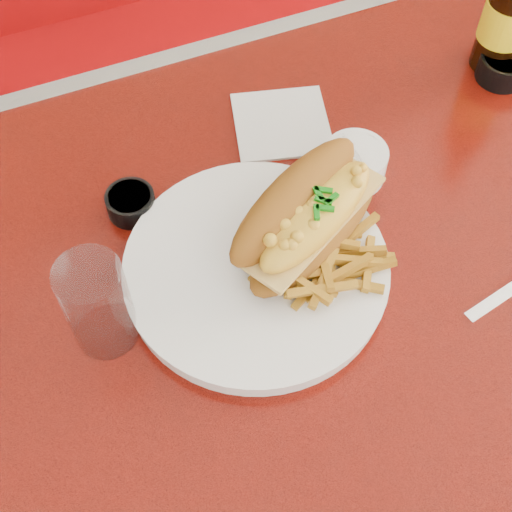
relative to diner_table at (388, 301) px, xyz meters
name	(u,v)px	position (x,y,z in m)	size (l,w,h in m)	color
ground	(343,445)	(0.00, 0.00, -0.61)	(8.00, 8.00, 0.00)	beige
diner_table	(388,301)	(0.00, 0.00, 0.00)	(1.23, 0.83, 0.77)	red
booth_bench_far	(200,90)	(0.00, 0.81, -0.32)	(1.20, 0.51, 0.90)	#A40A0D
dinner_plate	(256,270)	(-0.19, 0.02, 0.17)	(0.35, 0.35, 0.02)	white
mac_hoagie	(308,215)	(-0.12, 0.03, 0.22)	(0.24, 0.19, 0.10)	#8F5517
fries_pile	(323,257)	(-0.12, -0.01, 0.20)	(0.12, 0.11, 0.03)	gold
fork	(309,248)	(-0.13, 0.01, 0.18)	(0.08, 0.13, 0.00)	silver
gravy_ramekin	(355,163)	(-0.02, 0.11, 0.18)	(0.10, 0.10, 0.04)	white
sauce_cup_left	(131,203)	(-0.29, 0.16, 0.18)	(0.07, 0.07, 0.03)	black
sauce_cup_right	(503,67)	(0.25, 0.18, 0.18)	(0.09, 0.09, 0.03)	black
beer_bottle	(512,4)	(0.25, 0.21, 0.26)	(0.08, 0.08, 0.26)	black
water_tumbler	(98,304)	(-0.37, 0.01, 0.22)	(0.07, 0.07, 0.12)	silver
paper_napkin	(282,123)	(-0.07, 0.22, 0.16)	(0.12, 0.12, 0.00)	white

